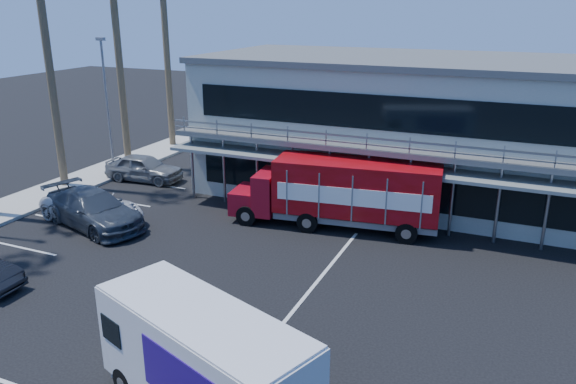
% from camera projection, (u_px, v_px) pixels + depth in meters
% --- Properties ---
extents(ground, '(120.00, 120.00, 0.00)m').
position_uv_depth(ground, '(232.00, 308.00, 19.21)').
color(ground, black).
rests_on(ground, ground).
extents(building, '(22.40, 12.00, 7.30)m').
position_uv_depth(building, '(415.00, 127.00, 29.91)').
color(building, '#A2A89A').
rests_on(building, ground).
extents(curb_strip, '(3.00, 32.00, 0.16)m').
position_uv_depth(curb_strip, '(40.00, 196.00, 30.05)').
color(curb_strip, '#A5A399').
rests_on(curb_strip, ground).
extents(light_pole_far, '(0.50, 0.25, 8.09)m').
position_uv_depth(light_pole_far, '(107.00, 101.00, 32.69)').
color(light_pole_far, gray).
rests_on(light_pole_far, ground).
extents(red_truck, '(9.77, 3.39, 3.22)m').
position_uv_depth(red_truck, '(342.00, 191.00, 25.55)').
color(red_truck, maroon).
rests_on(red_truck, ground).
extents(white_van, '(6.50, 4.12, 3.01)m').
position_uv_depth(white_van, '(203.00, 364.00, 13.60)').
color(white_van, silver).
rests_on(white_van, ground).
extents(parked_car_c, '(5.70, 3.38, 1.49)m').
position_uv_depth(parked_car_c, '(92.00, 207.00, 26.53)').
color(parked_car_c, silver).
rests_on(parked_car_c, ground).
extents(parked_car_d, '(6.23, 3.94, 1.68)m').
position_uv_depth(parked_car_d, '(93.00, 209.00, 25.99)').
color(parked_car_d, '#323943').
rests_on(parked_car_d, ground).
extents(parked_car_e, '(4.68, 2.15, 1.56)m').
position_uv_depth(parked_car_e, '(144.00, 168.00, 32.79)').
color(parked_car_e, slate).
rests_on(parked_car_e, ground).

